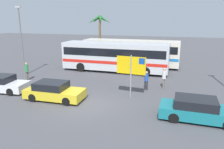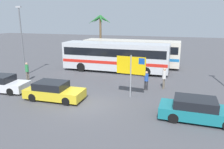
# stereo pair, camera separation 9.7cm
# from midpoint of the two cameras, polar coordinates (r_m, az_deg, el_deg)

# --- Properties ---
(ground) EXTENTS (120.00, 120.00, 0.00)m
(ground) POSITION_cam_midpoint_polar(r_m,az_deg,el_deg) (15.28, -7.16, -7.87)
(ground) COLOR #4C4C51
(bus_front_coach) EXTENTS (11.63, 2.71, 3.17)m
(bus_front_coach) POSITION_cam_midpoint_polar(r_m,az_deg,el_deg) (24.16, 0.67, 4.99)
(bus_front_coach) COLOR silver
(bus_front_coach) RESTS_ON ground
(bus_rear_coach) EXTENTS (11.63, 2.71, 3.17)m
(bus_rear_coach) POSITION_cam_midpoint_polar(r_m,az_deg,el_deg) (27.11, 4.78, 5.99)
(bus_rear_coach) COLOR silver
(bus_rear_coach) RESTS_ON ground
(ferry_sign) EXTENTS (2.20, 0.26, 3.20)m
(ferry_sign) POSITION_cam_midpoint_polar(r_m,az_deg,el_deg) (15.98, 5.00, 1.94)
(ferry_sign) COLOR gray
(ferry_sign) RESTS_ON ground
(car_white) EXTENTS (4.37, 2.14, 1.32)m
(car_white) POSITION_cam_midpoint_polar(r_m,az_deg,el_deg) (19.86, -27.15, -2.16)
(car_white) COLOR silver
(car_white) RESTS_ON ground
(car_yellow) EXTENTS (4.31, 1.89, 1.32)m
(car_yellow) POSITION_cam_midpoint_polar(r_m,az_deg,el_deg) (16.47, -15.12, -4.24)
(car_yellow) COLOR yellow
(car_yellow) RESTS_ON ground
(car_teal) EXTENTS (4.56, 1.89, 1.32)m
(car_teal) POSITION_cam_midpoint_polar(r_m,az_deg,el_deg) (13.75, 21.49, -8.57)
(car_teal) COLOR #19757F
(car_teal) RESTS_ON ground
(pedestrian_near_sign) EXTENTS (0.32, 0.32, 1.81)m
(pedestrian_near_sign) POSITION_cam_midpoint_polar(r_m,az_deg,el_deg) (18.71, 13.33, -0.47)
(pedestrian_near_sign) COLOR #706656
(pedestrian_near_sign) RESTS_ON ground
(pedestrian_crossing_lot) EXTENTS (0.32, 0.32, 1.59)m
(pedestrian_crossing_lot) POSITION_cam_midpoint_polar(r_m,az_deg,el_deg) (18.15, 8.82, -1.18)
(pedestrian_crossing_lot) COLOR #2D2D33
(pedestrian_crossing_lot) RESTS_ON ground
(pedestrian_by_bus) EXTENTS (0.32, 0.32, 1.72)m
(pedestrian_by_bus) POSITION_cam_midpoint_polar(r_m,az_deg,el_deg) (22.29, -21.54, 1.12)
(pedestrian_by_bus) COLOR #706656
(pedestrian_by_bus) RESTS_ON ground
(lamp_post_right_side) EXTENTS (0.56, 0.20, 6.93)m
(lamp_post_right_side) POSITION_cam_midpoint_polar(r_m,az_deg,el_deg) (24.06, -22.75, 8.66)
(lamp_post_right_side) COLOR slate
(lamp_post_right_side) RESTS_ON ground
(palm_tree_seaside) EXTENTS (3.52, 3.61, 6.24)m
(palm_tree_seaside) POSITION_cam_midpoint_polar(r_m,az_deg,el_deg) (32.94, -3.31, 13.04)
(palm_tree_seaside) COLOR brown
(palm_tree_seaside) RESTS_ON ground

